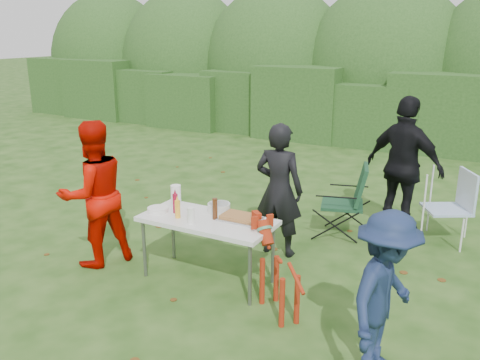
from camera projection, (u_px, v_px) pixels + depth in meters
The scene contains 20 objects.
ground at pixel (179, 273), 5.96m from camera, with size 80.00×80.00×0.00m, color #1E4211.
hedge_row at pixel (366, 109), 12.45m from camera, with size 22.00×1.40×1.70m, color #23471C.
shrub_backdrop at pixel (384, 73), 13.59m from camera, with size 20.00×2.60×3.20m, color #3D6628.
folding_table at pixel (207, 223), 5.62m from camera, with size 1.50×0.70×0.74m.
person_cook at pixel (279, 190), 6.27m from camera, with size 0.61×0.40×1.68m, color black.
person_red_jacket at pixel (94, 194), 6.00m from camera, with size 0.85×0.66×1.76m, color #C20B00.
person_black_puffy at pixel (404, 167), 6.88m from camera, with size 1.12×0.47×1.92m, color black.
child at pixel (385, 295), 4.05m from camera, with size 0.92×0.53×1.42m, color #172547.
dog at pixel (279, 273), 5.00m from camera, with size 0.92×0.37×0.88m, color maroon, non-canonical shape.
camping_chair at pixel (342, 200), 6.93m from camera, with size 0.64×0.64×1.02m, color #183F26, non-canonical shape.
lawn_chair at pixel (446, 206), 6.72m from camera, with size 0.58×0.58×0.99m, color #5386C4, non-canonical shape.
food_tray at pixel (240, 219), 5.57m from camera, with size 0.45×0.30×0.02m, color #B7B7BA.
focaccia_bread at pixel (240, 217), 5.56m from camera, with size 0.40×0.26×0.04m, color #A16A37.
mustard_bottle at pixel (178, 209), 5.61m from camera, with size 0.06×0.06×0.20m, color yellow.
ketchup_bottle at pixel (175, 203), 5.76m from camera, with size 0.06×0.06×0.22m, color maroon.
beer_bottle at pixel (215, 209), 5.56m from camera, with size 0.06×0.06×0.24m, color #47230F.
paper_towel_roll at pixel (176, 196), 5.96m from camera, with size 0.12×0.12×0.26m, color white.
cup_stack at pixel (191, 216), 5.44m from camera, with size 0.08×0.08×0.18m, color white.
pasta_bowl at pixel (219, 208), 5.80m from camera, with size 0.26×0.26×0.10m, color silver.
plate_stack at pixel (158, 210), 5.81m from camera, with size 0.24×0.24×0.05m, color white.
Camera 1 is at (3.21, -4.40, 2.76)m, focal length 38.00 mm.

